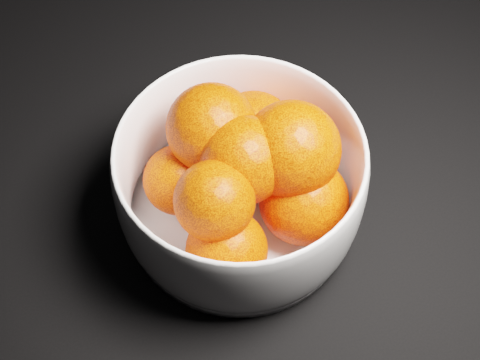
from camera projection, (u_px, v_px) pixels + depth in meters
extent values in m
cube|color=black|center=(27.00, 115.00, 0.71)|extent=(3.00, 3.00, 0.00)
cylinder|color=white|center=(240.00, 211.00, 0.64)|extent=(0.21, 0.21, 0.01)
sphere|color=#FF4007|center=(253.00, 134.00, 0.64)|extent=(0.08, 0.08, 0.08)
sphere|color=#FF4007|center=(179.00, 180.00, 0.61)|extent=(0.06, 0.06, 0.06)
sphere|color=#FF4007|center=(227.00, 250.00, 0.57)|extent=(0.07, 0.07, 0.07)
sphere|color=#FF4007|center=(304.00, 201.00, 0.60)|extent=(0.08, 0.08, 0.08)
sphere|color=#FF4007|center=(212.00, 128.00, 0.59)|extent=(0.08, 0.08, 0.08)
sphere|color=#FF4007|center=(214.00, 201.00, 0.55)|extent=(0.07, 0.07, 0.07)
sphere|color=#FF4007|center=(291.00, 150.00, 0.58)|extent=(0.09, 0.09, 0.09)
sphere|color=#FF4007|center=(244.00, 160.00, 0.57)|extent=(0.08, 0.08, 0.08)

